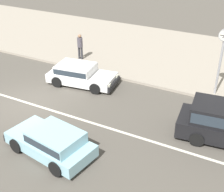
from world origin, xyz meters
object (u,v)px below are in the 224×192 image
(street_clock, at_px, (223,48))
(pedestrian_near_clock, at_px, (80,45))
(hatchback_pale_blue_0, at_px, (52,141))
(hatchback_white_5, at_px, (80,74))

(street_clock, xyz_separation_m, pedestrian_near_clock, (-8.74, 0.67, -1.55))
(pedestrian_near_clock, bearing_deg, street_clock, -4.40)
(street_clock, relative_size, pedestrian_near_clock, 2.09)
(hatchback_pale_blue_0, distance_m, hatchback_white_5, 6.11)
(hatchback_white_5, xyz_separation_m, street_clock, (6.97, 2.09, 2.06))
(hatchback_pale_blue_0, height_order, hatchback_white_5, same)
(street_clock, bearing_deg, pedestrian_near_clock, 175.60)
(hatchback_white_5, bearing_deg, pedestrian_near_clock, 122.64)
(street_clock, distance_m, pedestrian_near_clock, 8.90)
(hatchback_white_5, distance_m, pedestrian_near_clock, 3.32)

